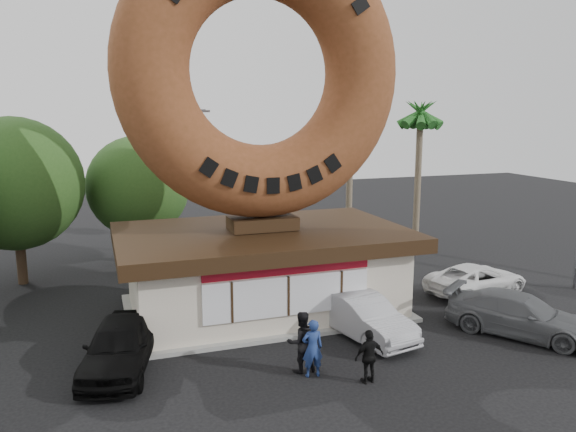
% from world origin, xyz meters
% --- Properties ---
extents(ground, '(90.00, 90.00, 0.00)m').
position_xyz_m(ground, '(0.00, 0.00, 0.00)').
color(ground, black).
rests_on(ground, ground).
extents(donut_shop, '(11.20, 7.20, 3.80)m').
position_xyz_m(donut_shop, '(0.00, 5.98, 1.77)').
color(donut_shop, beige).
rests_on(donut_shop, ground).
extents(giant_donut, '(10.92, 2.78, 10.92)m').
position_xyz_m(giant_donut, '(0.00, 6.00, 9.26)').
color(giant_donut, brown).
rests_on(giant_donut, donut_shop).
extents(tree_west, '(6.00, 6.00, 7.65)m').
position_xyz_m(tree_west, '(-9.50, 13.00, 4.64)').
color(tree_west, '#473321').
rests_on(tree_west, ground).
extents(tree_mid, '(5.20, 5.20, 6.63)m').
position_xyz_m(tree_mid, '(-4.00, 15.00, 4.02)').
color(tree_mid, '#473321').
rests_on(tree_mid, ground).
extents(palm_near, '(2.60, 2.60, 9.75)m').
position_xyz_m(palm_near, '(7.50, 14.00, 8.41)').
color(palm_near, '#726651').
rests_on(palm_near, ground).
extents(palm_far, '(2.60, 2.60, 8.75)m').
position_xyz_m(palm_far, '(11.00, 12.50, 7.48)').
color(palm_far, '#726651').
rests_on(palm_far, ground).
extents(street_lamp, '(2.11, 0.20, 8.00)m').
position_xyz_m(street_lamp, '(-1.86, 16.00, 4.48)').
color(street_lamp, '#59595E').
rests_on(street_lamp, ground).
extents(person_left, '(0.67, 0.46, 1.78)m').
position_xyz_m(person_left, '(-0.26, -0.01, 0.89)').
color(person_left, navy).
rests_on(person_left, ground).
extents(person_center, '(0.94, 0.74, 1.91)m').
position_xyz_m(person_center, '(-0.46, 0.41, 0.95)').
color(person_center, black).
rests_on(person_center, ground).
extents(person_right, '(0.98, 0.47, 1.62)m').
position_xyz_m(person_right, '(1.16, -0.92, 0.81)').
color(person_right, black).
rests_on(person_right, ground).
extents(car_black, '(2.96, 4.97, 1.58)m').
position_xyz_m(car_black, '(-5.68, 2.32, 0.79)').
color(car_black, black).
rests_on(car_black, ground).
extents(car_silver, '(2.49, 4.74, 1.48)m').
position_xyz_m(car_silver, '(2.54, 2.28, 0.74)').
color(car_silver, '#9D9DA2').
rests_on(car_silver, ground).
extents(car_grey, '(4.64, 5.33, 1.47)m').
position_xyz_m(car_grey, '(7.87, 0.55, 0.74)').
color(car_grey, '#5C5F62').
rests_on(car_grey, ground).
extents(car_white, '(5.04, 3.02, 1.31)m').
position_xyz_m(car_white, '(9.34, 4.86, 0.66)').
color(car_white, silver).
rests_on(car_white, ground).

